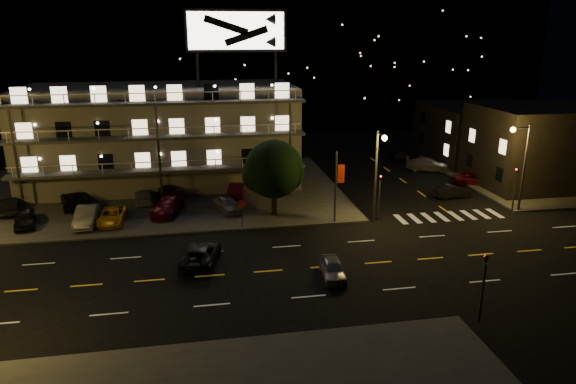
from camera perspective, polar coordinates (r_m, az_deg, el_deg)
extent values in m
plane|color=black|center=(36.27, 0.95, -8.55)|extent=(140.00, 140.00, 0.00)
cube|color=#373735|center=(54.91, -17.69, -0.21)|extent=(44.00, 24.00, 0.15)
cube|color=#373735|center=(65.36, 24.07, 1.82)|extent=(16.00, 24.00, 0.15)
cube|color=gray|center=(57.19, -13.67, 5.90)|extent=(28.00, 12.00, 10.00)
cube|color=gray|center=(56.44, -14.05, 11.13)|extent=(28.00, 12.00, 0.50)
cube|color=#373735|center=(50.88, -13.93, 2.36)|extent=(28.00, 1.80, 0.25)
cube|color=#373735|center=(50.18, -14.19, 5.89)|extent=(28.00, 1.80, 0.25)
cube|color=#373735|center=(49.68, -14.47, 9.51)|extent=(28.00, 1.80, 0.25)
cylinder|color=black|center=(54.16, -10.00, 13.26)|extent=(0.36, 0.36, 3.50)
cylinder|color=black|center=(54.79, -1.38, 13.55)|extent=(0.36, 0.36, 3.50)
cube|color=black|center=(54.21, -5.79, 17.40)|extent=(10.20, 0.50, 4.20)
cube|color=white|center=(53.91, -5.76, 17.40)|extent=(9.60, 0.06, 3.60)
cube|color=black|center=(61.30, 26.58, 4.58)|extent=(14.00, 10.00, 8.50)
cube|color=black|center=(71.22, 20.89, 6.20)|extent=(14.00, 12.00, 7.00)
cube|color=black|center=(102.31, -6.76, 15.02)|extent=(120.00, 20.00, 24.00)
cylinder|color=#2D2D30|center=(44.55, 9.71, 1.66)|extent=(0.20, 0.20, 8.00)
cylinder|color=#2D2D30|center=(42.96, 10.32, 6.27)|extent=(0.12, 1.80, 0.12)
sphere|color=gold|center=(42.25, 10.69, 5.92)|extent=(0.44, 0.44, 0.44)
cylinder|color=#2D2D30|center=(50.94, 24.74, 2.27)|extent=(0.20, 0.20, 8.00)
cylinder|color=#2D2D30|center=(49.74, 24.52, 6.47)|extent=(1.80, 0.12, 0.12)
sphere|color=gold|center=(49.31, 23.73, 6.37)|extent=(0.44, 0.44, 0.44)
cylinder|color=#2D2D30|center=(45.53, 10.08, -0.91)|extent=(0.14, 0.14, 3.60)
imported|color=black|center=(44.88, 10.24, 1.88)|extent=(0.20, 0.16, 1.00)
sphere|color=#FF0C0C|center=(44.79, 10.28, 1.72)|extent=(0.14, 0.14, 0.14)
cylinder|color=#2D2D30|center=(31.36, 20.77, -10.45)|extent=(0.14, 0.14, 3.60)
imported|color=black|center=(30.41, 21.23, -6.60)|extent=(0.20, 0.16, 1.00)
sphere|color=#FF0C0C|center=(30.54, 21.10, -6.68)|extent=(0.14, 0.14, 0.14)
cylinder|color=#2D2D30|center=(51.37, 23.85, -0.05)|extent=(0.14, 0.14, 3.60)
imported|color=black|center=(50.80, 24.16, 2.42)|extent=(0.16, 0.20, 1.00)
sphere|color=#FF0C0C|center=(50.75, 24.03, 2.31)|extent=(0.14, 0.14, 0.14)
cylinder|color=#2D2D30|center=(43.83, 5.30, 0.49)|extent=(0.16, 0.16, 6.40)
cube|color=#AB210C|center=(43.62, 5.92, 2.03)|extent=(0.60, 0.04, 1.60)
cylinder|color=#2D2D30|center=(43.34, -5.12, -2.62)|extent=(0.08, 0.08, 2.20)
cylinder|color=#AB210C|center=(42.95, -5.15, -1.33)|extent=(0.91, 0.04, 0.91)
cylinder|color=black|center=(45.98, -1.55, -1.05)|extent=(0.50, 0.50, 2.39)
sphere|color=black|center=(45.13, -1.58, 2.55)|extent=(5.18, 5.18, 5.18)
sphere|color=black|center=(45.52, -3.14, 1.88)|extent=(3.19, 3.19, 3.19)
sphere|color=black|center=(45.03, -0.12, 2.00)|extent=(2.99, 2.99, 2.99)
imported|color=black|center=(48.64, -27.23, -2.63)|extent=(2.57, 4.33, 1.38)
imported|color=gray|center=(46.81, -21.49, -2.52)|extent=(1.73, 4.68, 1.53)
imported|color=gold|center=(46.52, -18.96, -2.55)|extent=(2.22, 4.53, 1.24)
imported|color=#5A0C18|center=(47.50, -13.21, -1.52)|extent=(3.26, 5.35, 1.45)
imported|color=gray|center=(47.12, -6.77, -1.37)|extent=(2.79, 4.29, 1.36)
imported|color=black|center=(52.89, -28.62, -1.32)|extent=(2.67, 4.52, 1.41)
imported|color=black|center=(52.12, -22.60, -0.78)|extent=(3.62, 5.40, 1.38)
imported|color=gray|center=(51.24, -15.70, -0.45)|extent=(2.17, 4.42, 1.24)
imported|color=black|center=(51.75, -13.21, 0.05)|extent=(2.71, 4.58, 1.46)
imported|color=#5A0C18|center=(51.39, -5.60, 0.29)|extent=(2.45, 4.57, 1.43)
imported|color=black|center=(53.81, 17.85, 0.04)|extent=(3.92, 1.60, 1.26)
imported|color=#5A0C18|center=(59.45, 20.05, 1.44)|extent=(5.04, 3.21, 1.29)
imported|color=gray|center=(63.69, 15.27, 2.98)|extent=(5.54, 3.95, 1.49)
imported|color=black|center=(68.40, 12.84, 4.09)|extent=(4.48, 2.73, 1.42)
imported|color=gray|center=(35.00, 4.98, -8.47)|extent=(1.83, 3.83, 1.27)
imported|color=black|center=(37.38, -9.66, -6.81)|extent=(3.38, 5.43, 1.40)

